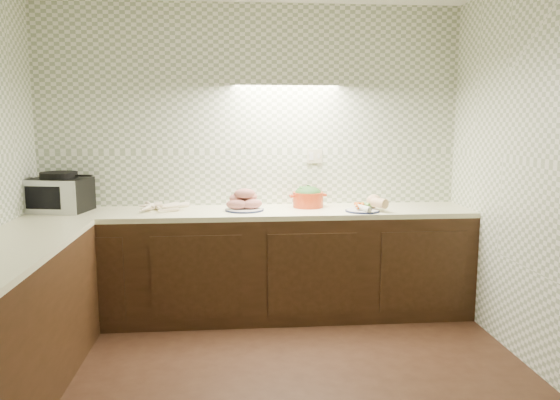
{
  "coord_description": "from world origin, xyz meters",
  "views": [
    {
      "loc": [
        -0.16,
        -2.92,
        1.66
      ],
      "look_at": [
        0.2,
        1.25,
        1.02
      ],
      "focal_mm": 35.0,
      "sensor_mm": 36.0,
      "label": 1
    }
  ],
  "objects": [
    {
      "name": "sweet_potato_plate",
      "position": [
        -0.07,
        1.5,
        0.97
      ],
      "size": [
        0.32,
        0.32,
        0.18
      ],
      "rotation": [
        0.0,
        0.0,
        0.19
      ],
      "color": "#131838",
      "rests_on": "counter"
    },
    {
      "name": "room",
      "position": [
        0.0,
        0.0,
        1.63
      ],
      "size": [
        3.6,
        3.6,
        2.6
      ],
      "color": "black",
      "rests_on": "ground"
    },
    {
      "name": "dutch_oven",
      "position": [
        0.47,
        1.62,
        0.99
      ],
      "size": [
        0.32,
        0.3,
        0.18
      ],
      "rotation": [
        0.0,
        0.0,
        0.18
      ],
      "color": "#BF3816",
      "rests_on": "counter"
    },
    {
      "name": "counter",
      "position": [
        -0.68,
        0.68,
        0.45
      ],
      "size": [
        3.6,
        3.6,
        0.9
      ],
      "color": "black",
      "rests_on": "ground"
    },
    {
      "name": "parsnip_pile",
      "position": [
        -0.76,
        1.54,
        0.93
      ],
      "size": [
        0.36,
        0.38,
        0.08
      ],
      "color": "beige",
      "rests_on": "counter"
    },
    {
      "name": "onion_bowl",
      "position": [
        -0.03,
        1.62,
        0.95
      ],
      "size": [
        0.16,
        0.16,
        0.13
      ],
      "color": "black",
      "rests_on": "counter"
    },
    {
      "name": "toaster_oven",
      "position": [
        -1.56,
        1.59,
        1.05
      ],
      "size": [
        0.51,
        0.43,
        0.32
      ],
      "rotation": [
        0.0,
        0.0,
        -0.21
      ],
      "color": "black",
      "rests_on": "counter"
    },
    {
      "name": "veg_plate",
      "position": [
        0.93,
        1.4,
        0.95
      ],
      "size": [
        0.35,
        0.36,
        0.13
      ],
      "rotation": [
        0.0,
        0.0,
        0.4
      ],
      "color": "#131838",
      "rests_on": "counter"
    }
  ]
}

